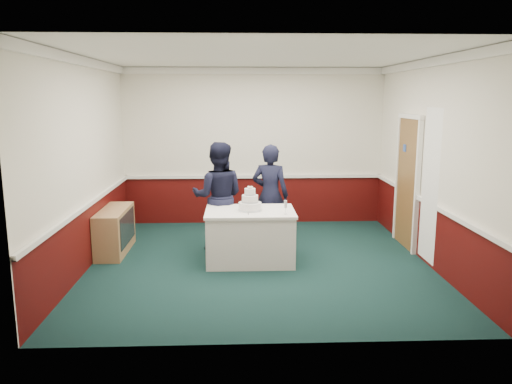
{
  "coord_description": "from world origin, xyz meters",
  "views": [
    {
      "loc": [
        -0.34,
        -7.13,
        2.43
      ],
      "look_at": [
        -0.06,
        -0.1,
        1.1
      ],
      "focal_mm": 35.0,
      "sensor_mm": 36.0,
      "label": 1
    }
  ],
  "objects_px": {
    "person_woman": "(270,195)",
    "cake_table": "(250,236)",
    "sideboard": "(115,231)",
    "wedding_cake": "(250,203)",
    "cake_knife": "(248,213)",
    "person_man": "(218,197)",
    "champagne_flute": "(286,205)"
  },
  "relations": [
    {
      "from": "sideboard",
      "to": "wedding_cake",
      "type": "distance_m",
      "value": 2.28
    },
    {
      "from": "wedding_cake",
      "to": "cake_knife",
      "type": "xyz_separation_m",
      "value": [
        -0.03,
        -0.2,
        -0.11
      ]
    },
    {
      "from": "cake_table",
      "to": "champagne_flute",
      "type": "bearing_deg",
      "value": -29.25
    },
    {
      "from": "sideboard",
      "to": "person_man",
      "type": "height_order",
      "value": "person_man"
    },
    {
      "from": "wedding_cake",
      "to": "cake_knife",
      "type": "relative_size",
      "value": 1.65
    },
    {
      "from": "sideboard",
      "to": "champagne_flute",
      "type": "distance_m",
      "value": 2.83
    },
    {
      "from": "cake_table",
      "to": "wedding_cake",
      "type": "height_order",
      "value": "wedding_cake"
    },
    {
      "from": "person_man",
      "to": "person_woman",
      "type": "height_order",
      "value": "person_man"
    },
    {
      "from": "wedding_cake",
      "to": "cake_knife",
      "type": "distance_m",
      "value": 0.23
    },
    {
      "from": "champagne_flute",
      "to": "person_woman",
      "type": "bearing_deg",
      "value": 96.62
    },
    {
      "from": "wedding_cake",
      "to": "champagne_flute",
      "type": "xyz_separation_m",
      "value": [
        0.5,
        -0.28,
        0.03
      ]
    },
    {
      "from": "person_woman",
      "to": "sideboard",
      "type": "bearing_deg",
      "value": 26.68
    },
    {
      "from": "cake_knife",
      "to": "champagne_flute",
      "type": "xyz_separation_m",
      "value": [
        0.53,
        -0.08,
        0.14
      ]
    },
    {
      "from": "sideboard",
      "to": "wedding_cake",
      "type": "xyz_separation_m",
      "value": [
        2.14,
        -0.56,
        0.55
      ]
    },
    {
      "from": "person_woman",
      "to": "cake_table",
      "type": "bearing_deg",
      "value": 86.89
    },
    {
      "from": "sideboard",
      "to": "cake_knife",
      "type": "xyz_separation_m",
      "value": [
        2.11,
        -0.76,
        0.44
      ]
    },
    {
      "from": "wedding_cake",
      "to": "person_woman",
      "type": "bearing_deg",
      "value": 68.2
    },
    {
      "from": "wedding_cake",
      "to": "person_man",
      "type": "bearing_deg",
      "value": 127.7
    },
    {
      "from": "cake_knife",
      "to": "person_woman",
      "type": "height_order",
      "value": "person_woman"
    },
    {
      "from": "sideboard",
      "to": "wedding_cake",
      "type": "bearing_deg",
      "value": -14.55
    },
    {
      "from": "cake_knife",
      "to": "person_man",
      "type": "bearing_deg",
      "value": 120.57
    },
    {
      "from": "wedding_cake",
      "to": "cake_table",
      "type": "bearing_deg",
      "value": -90.0
    },
    {
      "from": "person_woman",
      "to": "cake_knife",
      "type": "bearing_deg",
      "value": 89.16
    },
    {
      "from": "cake_knife",
      "to": "sideboard",
      "type": "bearing_deg",
      "value": 161.95
    },
    {
      "from": "wedding_cake",
      "to": "cake_knife",
      "type": "bearing_deg",
      "value": -98.53
    },
    {
      "from": "cake_knife",
      "to": "champagne_flute",
      "type": "distance_m",
      "value": 0.55
    },
    {
      "from": "wedding_cake",
      "to": "champagne_flute",
      "type": "bearing_deg",
      "value": -29.25
    },
    {
      "from": "person_man",
      "to": "sideboard",
      "type": "bearing_deg",
      "value": 7.41
    },
    {
      "from": "wedding_cake",
      "to": "person_woman",
      "type": "distance_m",
      "value": 0.98
    },
    {
      "from": "champagne_flute",
      "to": "person_woman",
      "type": "height_order",
      "value": "person_woman"
    },
    {
      "from": "cake_table",
      "to": "person_man",
      "type": "bearing_deg",
      "value": 127.7
    },
    {
      "from": "cake_table",
      "to": "person_woman",
      "type": "xyz_separation_m",
      "value": [
        0.36,
        0.91,
        0.44
      ]
    }
  ]
}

